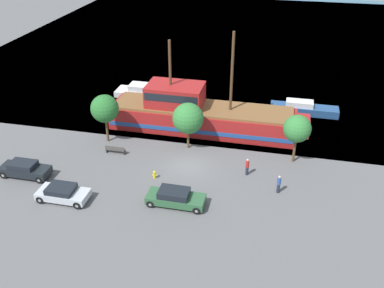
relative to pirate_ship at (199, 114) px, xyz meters
The scene contains 15 objects.
ground_plane 7.79m from the pirate_ship, 85.43° to the right, with size 160.00×160.00×0.00m, color #5B5B5E.
water_surface 36.48m from the pirate_ship, 89.05° to the left, with size 80.00×80.00×0.00m, color #38667F.
pirate_ship is the anchor object (origin of this frame).
moored_boat_dockside 12.92m from the pirate_ship, 30.33° to the left, with size 7.78×1.91×1.51m.
moored_boat_outer 11.15m from the pirate_ship, 139.46° to the left, with size 7.91×2.56×1.55m.
parked_car_curb_front 13.65m from the pirate_ship, 86.20° to the right, with size 4.77×1.88×1.39m.
parked_car_curb_mid 18.35m from the pirate_ship, 136.86° to the right, with size 4.50×1.77×1.44m.
parked_car_curb_rear 17.22m from the pirate_ship, 119.15° to the right, with size 4.26×2.00×1.30m.
fire_hydrant 10.55m from the pirate_ship, 100.40° to the right, with size 0.42×0.25×0.76m.
bench_promenade_east 9.94m from the pirate_ship, 134.67° to the right, with size 1.96×0.45×0.85m.
pedestrian_walking_near 10.04m from the pirate_ship, 52.12° to the right, with size 0.32×0.32×1.66m.
pedestrian_walking_far 13.54m from the pirate_ship, 47.97° to the right, with size 0.32×0.32×1.69m.
tree_row_east 10.04m from the pirate_ship, 151.00° to the right, with size 2.82×2.82×5.09m.
tree_row_mideast 4.55m from the pirate_ship, 92.61° to the right, with size 3.07×3.07×4.82m.
tree_row_midwest 11.34m from the pirate_ship, 24.44° to the right, with size 2.58×2.58×4.82m.
Camera 1 is at (7.80, -33.08, 21.77)m, focal length 40.00 mm.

